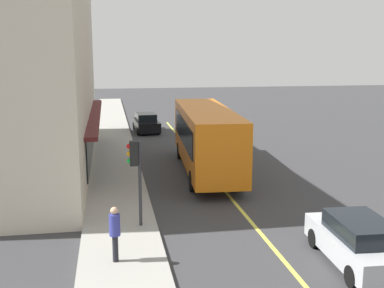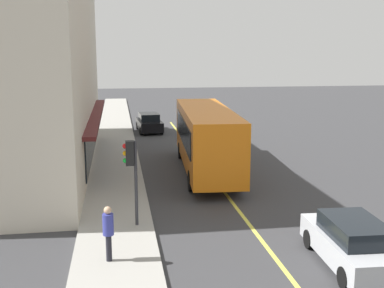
{
  "view_description": "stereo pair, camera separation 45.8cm",
  "coord_description": "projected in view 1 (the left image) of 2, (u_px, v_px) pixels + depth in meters",
  "views": [
    {
      "loc": [
        -25.99,
        5.33,
        6.55
      ],
      "look_at": [
        -0.94,
        0.94,
        1.6
      ],
      "focal_mm": 44.84,
      "sensor_mm": 36.0,
      "label": 1
    },
    {
      "loc": [
        -26.06,
        4.88,
        6.55
      ],
      "look_at": [
        -0.94,
        0.94,
        1.6
      ],
      "focal_mm": 44.84,
      "sensor_mm": 36.0,
      "label": 2
    }
  ],
  "objects": [
    {
      "name": "lane_centre_stripe",
      "position": [
        205.0,
        168.0,
        27.28
      ],
      "size": [
        36.0,
        0.16,
        0.01
      ],
      "primitive_type": "cube",
      "color": "#D8D14C",
      "rests_on": "ground"
    },
    {
      "name": "traffic_light",
      "position": [
        135.0,
        163.0,
        17.43
      ],
      "size": [
        0.3,
        0.52,
        3.2
      ],
      "color": "#2D2D33",
      "rests_on": "sidewalk"
    },
    {
      "name": "car_black",
      "position": [
        146.0,
        123.0,
        39.34
      ],
      "size": [
        4.4,
        2.06,
        1.52
      ],
      "color": "black",
      "rests_on": "ground"
    },
    {
      "name": "sidewalk",
      "position": [
        116.0,
        170.0,
        26.41
      ],
      "size": [
        80.0,
        2.76,
        0.15
      ],
      "primitive_type": "cube",
      "color": "#9E9B93",
      "rests_on": "ground"
    },
    {
      "name": "pedestrian_at_corner",
      "position": [
        115.0,
        229.0,
        14.63
      ],
      "size": [
        0.34,
        0.34,
        1.76
      ],
      "color": "black",
      "rests_on": "sidewalk"
    },
    {
      "name": "storefront_building",
      "position": [
        14.0,
        71.0,
        27.12
      ],
      "size": [
        23.05,
        8.81,
        10.91
      ],
      "color": "beige",
      "rests_on": "ground"
    },
    {
      "name": "bus",
      "position": [
        206.0,
        136.0,
        26.0
      ],
      "size": [
        11.26,
        3.17,
        3.5
      ],
      "color": "orange",
      "rests_on": "ground"
    },
    {
      "name": "ground",
      "position": [
        205.0,
        168.0,
        27.28
      ],
      "size": [
        120.0,
        120.0,
        0.0
      ],
      "primitive_type": "plane",
      "color": "#38383A"
    },
    {
      "name": "car_silver",
      "position": [
        358.0,
        242.0,
        14.82
      ],
      "size": [
        4.38,
        2.01,
        1.52
      ],
      "color": "#B7BABF",
      "rests_on": "ground"
    }
  ]
}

